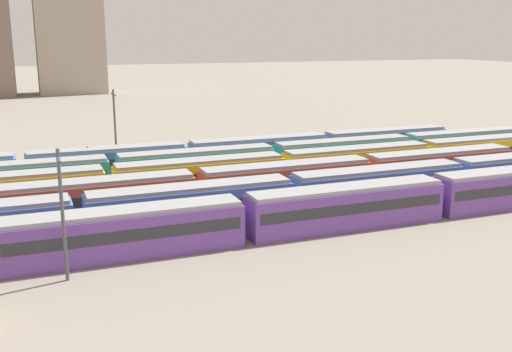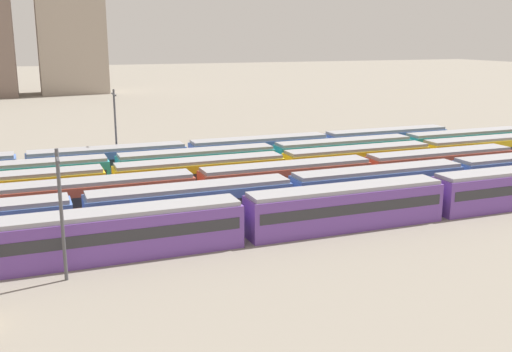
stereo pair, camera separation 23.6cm
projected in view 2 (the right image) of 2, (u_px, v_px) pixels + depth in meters
The scene contains 10 objects.
ground_plane at pixel (4, 220), 53.40m from camera, with size 600.00×600.00×0.00m, color gray.
train_track_0 at pixel (436, 196), 54.27m from camera, with size 112.50×3.06×3.75m.
train_track_1 at pixel (378, 186), 57.96m from camera, with size 93.60×3.06×3.75m.
train_track_2 at pixel (197, 189), 56.70m from camera, with size 74.70×3.06×3.75m.
train_track_3 at pixel (425, 157), 72.08m from camera, with size 112.50×3.06×3.75m.
train_track_4 at pixel (407, 149), 77.18m from camera, with size 112.50×3.06×3.75m.
train_track_5 at pixel (188, 157), 71.99m from camera, with size 74.70×3.06×3.75m.
catenary_pole_0 at pixel (61, 208), 39.21m from camera, with size 0.24×3.20×9.13m.
catenary_pole_1 at pixel (116, 127), 70.82m from camera, with size 0.24×3.20×10.13m.
distant_building_2 at pixel (70, 14), 168.13m from camera, with size 18.55×13.44×44.68m, color #A89989.
Camera 2 is at (2.74, -42.81, 16.22)m, focal length 41.50 mm.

